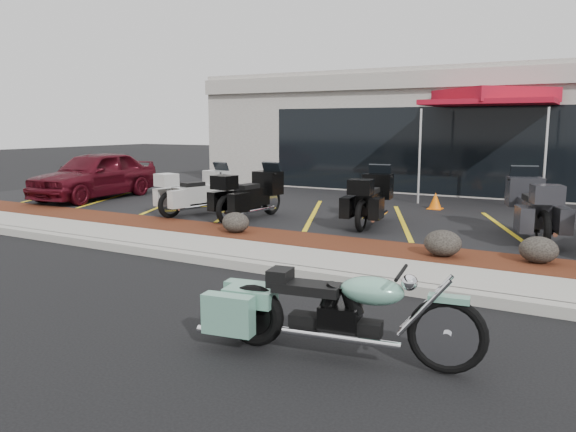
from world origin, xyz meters
The scene contains 17 objects.
ground centered at (0.00, 0.00, 0.00)m, with size 90.00×90.00×0.00m, color black.
curb centered at (0.00, 0.90, 0.07)m, with size 24.00×0.25×0.15m, color gray.
sidewalk centered at (0.00, 1.60, 0.07)m, with size 24.00×1.20×0.15m, color gray.
mulch_bed centered at (0.00, 2.80, 0.08)m, with size 24.00×1.20×0.16m, color #36110C.
upper_lot centered at (0.00, 8.20, 0.07)m, with size 26.00×9.60×0.15m, color black.
dealership_building centered at (0.00, 14.47, 2.01)m, with size 18.00×8.16×4.00m.
boulder_left centered at (-2.48, 2.71, 0.36)m, with size 0.57×0.47×0.40m, color black.
boulder_mid centered at (1.61, 2.66, 0.37)m, with size 0.61×0.50×0.43m, color black.
boulder_right centered at (3.02, 2.93, 0.37)m, with size 0.58×0.48×0.41m, color black.
hero_cruiser centered at (2.66, -1.38, 0.48)m, with size 2.73×0.69×0.96m, color #669F89, non-canonical shape.
touring_white centered at (-4.43, 4.91, 0.76)m, with size 2.09×0.80×1.22m, color beige, non-canonical shape.
touring_black_front centered at (-3.03, 5.00, 0.78)m, with size 2.16×0.82×1.26m, color black, non-canonical shape.
touring_black_mid centered at (-0.55, 5.57, 0.78)m, with size 2.16×0.83×1.26m, color black, non-canonical shape.
touring_grey centered at (2.44, 5.63, 0.82)m, with size 2.29×0.87×1.33m, color #28282D, non-canonical shape.
parked_car centered at (-9.04, 5.09, 0.84)m, with size 1.63×4.05×1.38m, color #460A13.
traffic_cone centered at (0.14, 7.83, 0.36)m, with size 0.33×0.33×0.42m, color orange.
popup_canopy centered at (1.01, 10.20, 2.96)m, with size 4.19×4.19×3.09m.
Camera 1 is at (3.77, -6.33, 2.27)m, focal length 35.00 mm.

